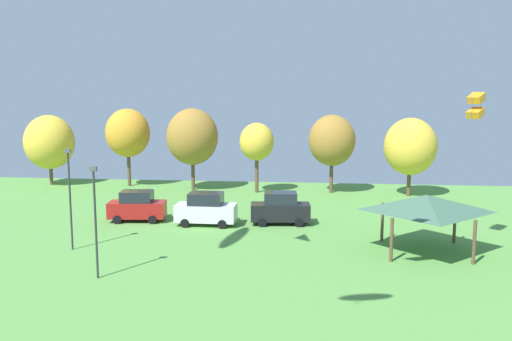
{
  "coord_description": "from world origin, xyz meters",
  "views": [
    {
      "loc": [
        1.27,
        1.66,
        9.82
      ],
      "look_at": [
        -0.26,
        15.8,
        7.74
      ],
      "focal_mm": 38.0,
      "sensor_mm": 36.0,
      "label": 1
    }
  ],
  "objects_px": {
    "light_post_1": "(70,194)",
    "treeline_tree_1": "(128,133)",
    "parked_car_leftmost": "(137,206)",
    "treeline_tree_0": "(49,142)",
    "treeline_tree_3": "(257,142)",
    "light_post_0": "(95,216)",
    "parked_car_second_from_left": "(206,209)",
    "treeline_tree_2": "(192,137)",
    "kite_flying_3": "(476,105)",
    "treeline_tree_5": "(410,147)",
    "park_pavilion": "(426,203)",
    "treeline_tree_4": "(332,140)",
    "parked_car_third_from_left": "(280,209)"
  },
  "relations": [
    {
      "from": "light_post_1",
      "to": "treeline_tree_5",
      "type": "distance_m",
      "value": 31.44
    },
    {
      "from": "parked_car_second_from_left",
      "to": "treeline_tree_1",
      "type": "relative_size",
      "value": 0.55
    },
    {
      "from": "parked_car_third_from_left",
      "to": "treeline_tree_3",
      "type": "relative_size",
      "value": 0.66
    },
    {
      "from": "treeline_tree_4",
      "to": "treeline_tree_5",
      "type": "relative_size",
      "value": 1.03
    },
    {
      "from": "light_post_1",
      "to": "treeline_tree_3",
      "type": "xyz_separation_m",
      "value": [
        9.43,
        20.61,
        1.39
      ]
    },
    {
      "from": "light_post_0",
      "to": "treeline_tree_5",
      "type": "height_order",
      "value": "treeline_tree_5"
    },
    {
      "from": "treeline_tree_2",
      "to": "parked_car_leftmost",
      "type": "bearing_deg",
      "value": -95.41
    },
    {
      "from": "light_post_0",
      "to": "treeline_tree_5",
      "type": "distance_m",
      "value": 32.39
    },
    {
      "from": "treeline_tree_4",
      "to": "light_post_0",
      "type": "bearing_deg",
      "value": -116.53
    },
    {
      "from": "treeline_tree_0",
      "to": "parked_car_second_from_left",
      "type": "bearing_deg",
      "value": -38.03
    },
    {
      "from": "parked_car_second_from_left",
      "to": "treeline_tree_0",
      "type": "bearing_deg",
      "value": 142.71
    },
    {
      "from": "parked_car_leftmost",
      "to": "light_post_0",
      "type": "relative_size",
      "value": 0.74
    },
    {
      "from": "parked_car_second_from_left",
      "to": "treeline_tree_0",
      "type": "height_order",
      "value": "treeline_tree_0"
    },
    {
      "from": "treeline_tree_2",
      "to": "treeline_tree_4",
      "type": "relative_size",
      "value": 1.07
    },
    {
      "from": "park_pavilion",
      "to": "light_post_0",
      "type": "bearing_deg",
      "value": -159.7
    },
    {
      "from": "light_post_0",
      "to": "treeline_tree_3",
      "type": "distance_m",
      "value": 26.17
    },
    {
      "from": "park_pavilion",
      "to": "treeline_tree_2",
      "type": "distance_m",
      "value": 27.27
    },
    {
      "from": "parked_car_leftmost",
      "to": "treeline_tree_0",
      "type": "xyz_separation_m",
      "value": [
        -14.37,
        14.88,
        3.39
      ]
    },
    {
      "from": "kite_flying_3",
      "to": "parked_car_second_from_left",
      "type": "distance_m",
      "value": 19.75
    },
    {
      "from": "treeline_tree_1",
      "to": "treeline_tree_5",
      "type": "distance_m",
      "value": 28.38
    },
    {
      "from": "parked_car_leftmost",
      "to": "treeline_tree_5",
      "type": "relative_size",
      "value": 0.6
    },
    {
      "from": "parked_car_leftmost",
      "to": "treeline_tree_3",
      "type": "relative_size",
      "value": 0.65
    },
    {
      "from": "parked_car_leftmost",
      "to": "treeline_tree_5",
      "type": "bearing_deg",
      "value": 23.38
    },
    {
      "from": "light_post_0",
      "to": "light_post_1",
      "type": "distance_m",
      "value": 6.08
    },
    {
      "from": "kite_flying_3",
      "to": "treeline_tree_0",
      "type": "relative_size",
      "value": 0.22
    },
    {
      "from": "treeline_tree_3",
      "to": "kite_flying_3",
      "type": "bearing_deg",
      "value": -49.42
    },
    {
      "from": "park_pavilion",
      "to": "treeline_tree_5",
      "type": "bearing_deg",
      "value": 83.48
    },
    {
      "from": "treeline_tree_4",
      "to": "treeline_tree_1",
      "type": "bearing_deg",
      "value": 175.44
    },
    {
      "from": "kite_flying_3",
      "to": "treeline_tree_3",
      "type": "bearing_deg",
      "value": 130.58
    },
    {
      "from": "treeline_tree_2",
      "to": "treeline_tree_5",
      "type": "height_order",
      "value": "treeline_tree_2"
    },
    {
      "from": "park_pavilion",
      "to": "parked_car_third_from_left",
      "type": "bearing_deg",
      "value": 146.68
    },
    {
      "from": "light_post_1",
      "to": "treeline_tree_1",
      "type": "xyz_separation_m",
      "value": [
        -4.3,
        22.93,
        1.97
      ]
    },
    {
      "from": "parked_car_third_from_left",
      "to": "treeline_tree_5",
      "type": "distance_m",
      "value": 17.18
    },
    {
      "from": "parked_car_leftmost",
      "to": "treeline_tree_5",
      "type": "xyz_separation_m",
      "value": [
        22.34,
        12.56,
        3.55
      ]
    },
    {
      "from": "light_post_1",
      "to": "parked_car_leftmost",
      "type": "bearing_deg",
      "value": 78.26
    },
    {
      "from": "kite_flying_3",
      "to": "treeline_tree_1",
      "type": "xyz_separation_m",
      "value": [
        -29.0,
        20.14,
        -3.43
      ]
    },
    {
      "from": "park_pavilion",
      "to": "parked_car_leftmost",
      "type": "bearing_deg",
      "value": 163.74
    },
    {
      "from": "parked_car_second_from_left",
      "to": "treeline_tree_2",
      "type": "height_order",
      "value": "treeline_tree_2"
    },
    {
      "from": "light_post_1",
      "to": "treeline_tree_1",
      "type": "distance_m",
      "value": 23.41
    },
    {
      "from": "parked_car_leftmost",
      "to": "treeline_tree_3",
      "type": "distance_m",
      "value": 15.51
    },
    {
      "from": "kite_flying_3",
      "to": "light_post_0",
      "type": "distance_m",
      "value": 23.09
    },
    {
      "from": "light_post_1",
      "to": "treeline_tree_0",
      "type": "xyz_separation_m",
      "value": [
        -12.75,
        22.65,
        0.97
      ]
    },
    {
      "from": "treeline_tree_0",
      "to": "treeline_tree_4",
      "type": "height_order",
      "value": "treeline_tree_4"
    },
    {
      "from": "parked_car_second_from_left",
      "to": "light_post_0",
      "type": "relative_size",
      "value": 0.75
    },
    {
      "from": "parked_car_leftmost",
      "to": "treeline_tree_1",
      "type": "bearing_deg",
      "value": 105.32
    },
    {
      "from": "park_pavilion",
      "to": "treeline_tree_5",
      "type": "height_order",
      "value": "treeline_tree_5"
    },
    {
      "from": "parked_car_leftmost",
      "to": "light_post_0",
      "type": "height_order",
      "value": "light_post_0"
    },
    {
      "from": "parked_car_leftmost",
      "to": "treeline_tree_1",
      "type": "height_order",
      "value": "treeline_tree_1"
    },
    {
      "from": "treeline_tree_3",
      "to": "treeline_tree_5",
      "type": "height_order",
      "value": "treeline_tree_5"
    },
    {
      "from": "parked_car_third_from_left",
      "to": "treeline_tree_1",
      "type": "distance_m",
      "value": 22.94
    }
  ]
}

